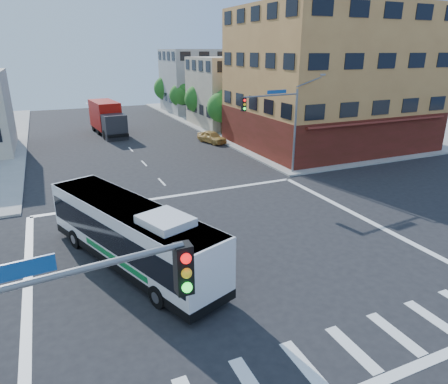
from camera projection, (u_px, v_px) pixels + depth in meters
name	position (u px, v px, depth m)	size (l,w,h in m)	color
ground	(231.00, 254.00, 20.50)	(120.00, 120.00, 0.00)	black
sidewalk_ne	(336.00, 115.00, 63.99)	(50.00, 50.00, 0.15)	gray
corner_building_ne	(329.00, 90.00, 42.07)	(18.10, 15.44, 14.00)	#C48946
building_east_near	(239.00, 91.00, 54.71)	(12.06, 10.06, 9.00)	#B8AB8D
building_east_far	(202.00, 81.00, 66.58)	(12.06, 10.06, 10.00)	#989893
signal_mast_ne	(279.00, 116.00, 31.43)	(7.91, 1.13, 8.07)	slate
street_tree_a	(223.00, 105.00, 47.87)	(3.60, 3.60, 5.53)	#392014
street_tree_b	(199.00, 97.00, 54.69)	(3.80, 3.80, 5.79)	#392014
street_tree_c	(181.00, 94.00, 61.67)	(3.40, 3.40, 5.29)	#392014
street_tree_d	(166.00, 87.00, 68.41)	(4.00, 4.00, 6.03)	#392014
transit_bus	(131.00, 234.00, 18.94)	(6.36, 11.66, 3.41)	black
box_truck	(107.00, 119.00, 48.90)	(3.33, 8.94, 3.94)	#242429
parked_car	(212.00, 137.00, 44.81)	(1.57, 3.89, 1.33)	gold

